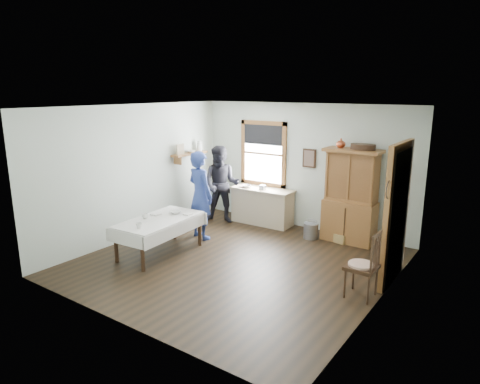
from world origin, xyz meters
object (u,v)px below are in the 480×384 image
at_px(dining_table, 160,236).
at_px(wicker_basket, 340,238).
at_px(work_counter, 262,206).
at_px(spindle_chair, 362,264).
at_px(woman_blue, 200,198).
at_px(pail, 311,231).
at_px(china_hutch, 350,196).
at_px(figure_dark, 221,187).

xyz_separation_m(dining_table, wicker_basket, (2.51, 2.49, -0.25)).
bearing_deg(dining_table, work_counter, 77.69).
distance_m(spindle_chair, woman_blue, 3.65).
relative_size(dining_table, wicker_basket, 5.49).
xyz_separation_m(work_counter, dining_table, (-0.58, -2.64, -0.07)).
xyz_separation_m(spindle_chair, woman_blue, (-3.58, 0.63, 0.32)).
bearing_deg(pail, dining_table, -129.09).
xyz_separation_m(china_hutch, spindle_chair, (1.02, -2.16, -0.42)).
xyz_separation_m(work_counter, china_hutch, (2.04, -0.00, 0.53)).
distance_m(work_counter, pail, 1.40).
relative_size(work_counter, spindle_chair, 1.39).
distance_m(dining_table, wicker_basket, 3.55).
distance_m(woman_blue, figure_dark, 1.13).
xyz_separation_m(work_counter, wicker_basket, (1.93, -0.15, -0.32)).
height_order(work_counter, dining_table, work_counter).
distance_m(wicker_basket, woman_blue, 2.92).
bearing_deg(pail, wicker_basket, 11.87).
relative_size(spindle_chair, woman_blue, 0.61).
bearing_deg(work_counter, figure_dark, -153.11).
distance_m(pail, figure_dark, 2.27).
xyz_separation_m(spindle_chair, pail, (-1.71, 1.89, -0.35)).
height_order(china_hutch, pail, china_hutch).
xyz_separation_m(china_hutch, wicker_basket, (-0.11, -0.15, -0.84)).
xyz_separation_m(wicker_basket, figure_dark, (-2.75, -0.30, 0.72)).
bearing_deg(dining_table, spindle_chair, 7.51).
xyz_separation_m(wicker_basket, woman_blue, (-2.46, -1.38, 0.74)).
xyz_separation_m(pail, wicker_basket, (0.59, 0.12, -0.07)).
height_order(work_counter, china_hutch, china_hutch).
xyz_separation_m(dining_table, woman_blue, (0.05, 1.11, 0.50)).
bearing_deg(wicker_basket, figure_dark, -173.86).
height_order(dining_table, woman_blue, woman_blue).
distance_m(china_hutch, pail, 1.07).
bearing_deg(figure_dark, dining_table, -106.84).
bearing_deg(work_counter, dining_table, -103.95).
bearing_deg(china_hutch, pail, -158.15).
height_order(spindle_chair, figure_dark, figure_dark).
bearing_deg(dining_table, pail, 50.91).
relative_size(dining_table, woman_blue, 1.01).
bearing_deg(woman_blue, wicker_basket, -135.88).
distance_m(wicker_basket, figure_dark, 2.86).
relative_size(woman_blue, figure_dark, 1.02).
xyz_separation_m(china_hutch, woman_blue, (-2.56, -1.53, -0.10)).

